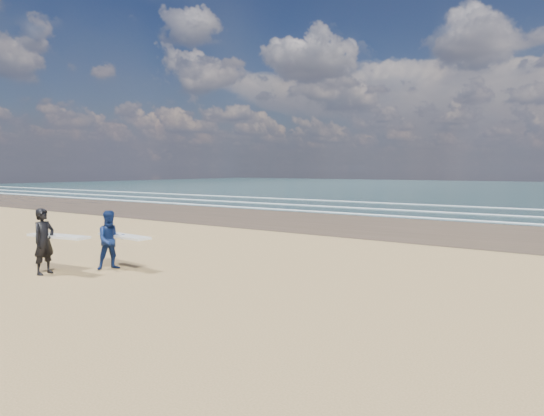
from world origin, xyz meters
The scene contains 2 objects.
surfer_near centered at (-0.50, -0.05, 1.02)m, with size 2.25×1.18×2.00m.
surfer_far centered at (0.55, 1.54, 0.94)m, with size 2.23×1.26×1.87m.
Camera 1 is at (13.40, -8.03, 3.19)m, focal length 32.00 mm.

